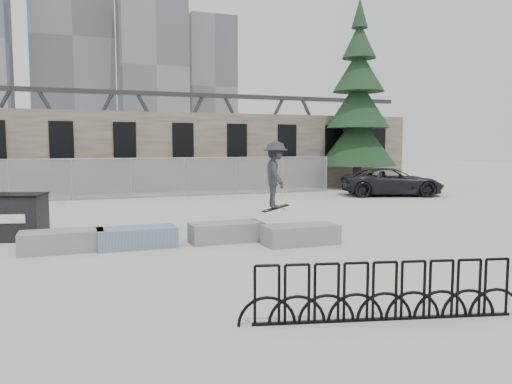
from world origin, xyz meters
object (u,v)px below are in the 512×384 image
at_px(planter_far_left, 62,240).
at_px(planter_center_left, 137,237).
at_px(spruce_tree, 358,110).
at_px(planter_center_right, 226,231).
at_px(dumpster, 8,217).
at_px(planter_offset, 301,234).
at_px(bike_rack, 385,292).
at_px(skateboarder, 276,174).
at_px(suv, 392,182).

relative_size(planter_far_left, planter_center_left, 1.00).
height_order(planter_far_left, planter_center_left, same).
bearing_deg(spruce_tree, planter_center_right, -132.42).
height_order(dumpster, spruce_tree, spruce_tree).
xyz_separation_m(planter_offset, bike_rack, (-1.31, -5.75, 0.15)).
relative_size(dumpster, spruce_tree, 0.19).
relative_size(planter_center_right, skateboarder, 1.04).
distance_m(planter_center_left, dumpster, 4.06).
distance_m(planter_center_left, skateboarder, 4.02).
height_order(planter_center_right, skateboarder, skateboarder).
bearing_deg(dumpster, planter_center_left, -21.73).
bearing_deg(skateboarder, planter_offset, -125.62).
relative_size(bike_rack, suv, 0.84).
xyz_separation_m(bike_rack, suv, (11.40, 15.88, 0.29)).
bearing_deg(skateboarder, planter_far_left, 92.48).
bearing_deg(bike_rack, dumpster, 123.75).
height_order(planter_far_left, dumpster, dumpster).
bearing_deg(planter_center_right, planter_offset, -31.16).
bearing_deg(skateboarder, spruce_tree, -28.78).
xyz_separation_m(planter_center_right, suv, (11.86, 9.06, 0.44)).
bearing_deg(dumpster, bike_rack, -42.06).
height_order(planter_far_left, skateboarder, skateboarder).
relative_size(planter_offset, bike_rack, 0.46).
bearing_deg(planter_far_left, suv, 28.97).
xyz_separation_m(planter_far_left, spruce_tree, (16.84, 13.64, 4.50)).
bearing_deg(skateboarder, suv, -38.25).
relative_size(planter_center_right, planter_offset, 1.00).
bearing_deg(bike_rack, planter_offset, 77.18).
bearing_deg(spruce_tree, skateboarder, -128.40).
relative_size(planter_center_right, spruce_tree, 0.17).
bearing_deg(bike_rack, spruce_tree, 59.48).
height_order(planter_center_right, bike_rack, bike_rack).
bearing_deg(planter_center_left, planter_center_right, -0.29).
xyz_separation_m(planter_center_right, planter_offset, (1.76, -1.07, 0.00)).
xyz_separation_m(planter_offset, skateboarder, (-0.52, 0.52, 1.58)).
bearing_deg(bike_rack, planter_far_left, 124.02).
bearing_deg(planter_center_right, suv, 37.39).
relative_size(planter_center_left, dumpster, 0.91).
bearing_deg(planter_far_left, planter_center_left, -4.18).
bearing_deg(planter_center_left, spruce_tree, 42.52).
xyz_separation_m(planter_far_left, planter_center_right, (4.25, -0.15, 0.00)).
xyz_separation_m(planter_offset, spruce_tree, (10.83, 14.85, 4.50)).
bearing_deg(spruce_tree, planter_center_left, -137.48).
distance_m(bike_rack, suv, 19.55).
height_order(planter_center_left, planter_offset, same).
bearing_deg(suv, skateboarder, 150.69).
height_order(planter_center_left, skateboarder, skateboarder).
height_order(planter_center_right, spruce_tree, spruce_tree).
distance_m(planter_center_right, planter_offset, 2.06).
bearing_deg(dumpster, planter_offset, -10.64).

